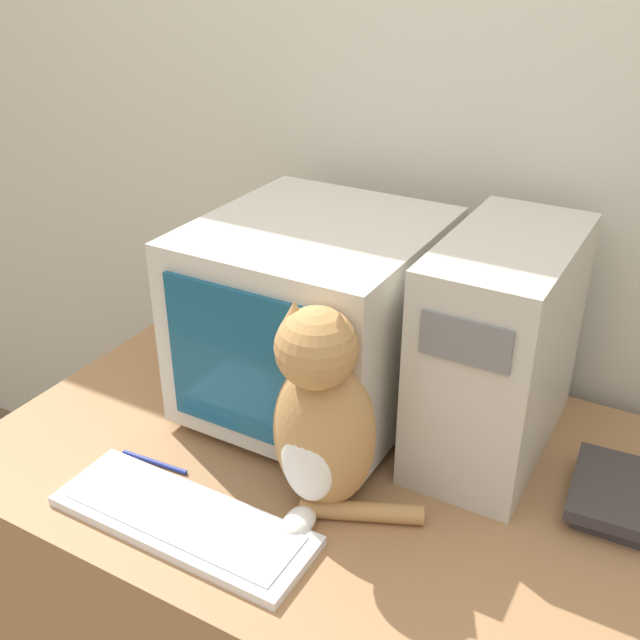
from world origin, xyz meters
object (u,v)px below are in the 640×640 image
keyboard (183,520)px  book_stack (618,496)px  crt_monitor (316,317)px  cat (322,420)px  pen (154,462)px  computer_tower (499,347)px

keyboard → book_stack: book_stack is taller
crt_monitor → keyboard: crt_monitor is taller
cat → pen: (-0.33, -0.07, -0.18)m
crt_monitor → pen: size_ratio=3.29×
computer_tower → book_stack: bearing=-16.5°
pen → keyboard: bearing=-33.8°
keyboard → cat: (0.18, 0.17, 0.17)m
computer_tower → keyboard: computer_tower is taller
computer_tower → keyboard: size_ratio=0.91×
book_stack → crt_monitor: bearing=178.0°
keyboard → book_stack: size_ratio=2.18×
computer_tower → book_stack: 0.33m
cat → book_stack: (0.46, 0.25, -0.15)m
book_stack → keyboard: bearing=-147.3°
crt_monitor → pen: crt_monitor is taller
computer_tower → pen: computer_tower is taller
crt_monitor → pen: 0.43m
book_stack → pen: bearing=-158.6°
cat → pen: 0.38m
book_stack → pen: book_stack is taller
book_stack → pen: size_ratio=1.49×
keyboard → book_stack: (0.64, 0.41, 0.02)m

